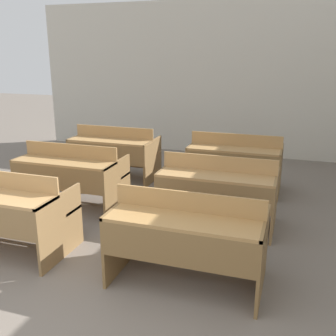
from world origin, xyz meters
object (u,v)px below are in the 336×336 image
(bench_second_left, at_px, (71,173))
(bench_second_right, at_px, (218,189))
(bench_third_left, at_px, (114,151))
(bench_front_left, at_px, (2,208))
(bench_front_right, at_px, (187,235))
(bench_third_right, at_px, (235,160))

(bench_second_left, distance_m, bench_second_right, 1.94)
(bench_third_left, bearing_deg, bench_front_left, -90.30)
(bench_front_right, distance_m, bench_second_right, 1.27)
(bench_front_left, xyz_separation_m, bench_third_left, (0.01, 2.55, 0.00))
(bench_third_left, bearing_deg, bench_second_left, -90.09)
(bench_front_left, distance_m, bench_third_right, 3.24)
(bench_front_left, distance_m, bench_third_left, 2.55)
(bench_front_left, relative_size, bench_second_left, 1.00)
(bench_second_right, distance_m, bench_third_left, 2.32)
(bench_front_left, xyz_separation_m, bench_front_right, (1.94, 0.01, 0.00))
(bench_front_left, distance_m, bench_second_left, 1.27)
(bench_third_left, bearing_deg, bench_front_right, -52.92)
(bench_second_left, xyz_separation_m, bench_third_right, (1.93, 1.32, 0.00))
(bench_second_left, relative_size, bench_second_right, 1.00)
(bench_second_right, relative_size, bench_third_right, 1.00)
(bench_second_left, distance_m, bench_third_right, 2.34)
(bench_front_right, height_order, bench_second_right, same)
(bench_second_left, bearing_deg, bench_third_right, 34.42)
(bench_front_left, relative_size, bench_second_right, 1.00)
(bench_front_left, height_order, bench_third_left, same)
(bench_second_left, xyz_separation_m, bench_second_right, (1.94, 0.01, 0.00))
(bench_second_right, bearing_deg, bench_front_right, -90.68)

